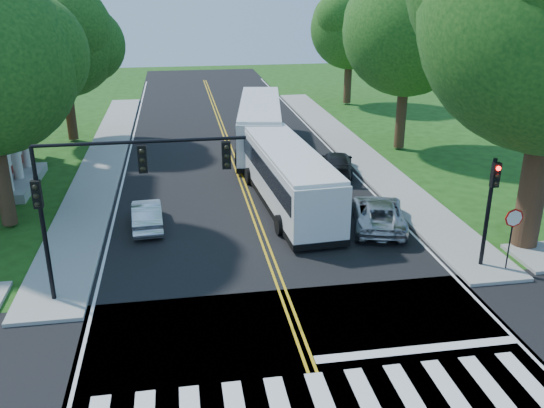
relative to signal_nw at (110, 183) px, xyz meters
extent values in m
plane|color=#1B4010|center=(5.86, -6.43, -4.38)|extent=(140.00, 140.00, 0.00)
cube|color=black|center=(5.86, 11.57, -4.37)|extent=(14.00, 96.00, 0.01)
cube|color=black|center=(5.86, -6.43, -4.37)|extent=(60.00, 12.00, 0.01)
cube|color=gold|center=(5.86, 15.57, -4.36)|extent=(0.36, 70.00, 0.01)
cube|color=silver|center=(-0.94, 15.57, -4.36)|extent=(0.12, 70.00, 0.01)
cube|color=silver|center=(12.66, 15.57, -4.36)|extent=(0.12, 70.00, 0.01)
cube|color=silver|center=(5.86, -6.93, -4.36)|extent=(12.60, 3.00, 0.01)
cube|color=silver|center=(9.36, -4.83, -4.36)|extent=(6.60, 0.40, 0.01)
cube|color=gray|center=(-2.44, 18.57, -4.30)|extent=(2.60, 40.00, 0.15)
cube|color=gray|center=(14.16, 18.57, -4.30)|extent=(2.60, 40.00, 0.15)
cylinder|color=#352215|center=(16.86, 1.57, -1.23)|extent=(1.10, 1.10, 6.00)
cylinder|color=#352215|center=(-5.64, 7.57, -1.83)|extent=(0.70, 0.70, 4.80)
cylinder|color=#352215|center=(-5.14, 23.57, -2.03)|extent=(0.70, 0.70, 4.40)
sphere|color=#396F20|center=(-5.14, 23.57, 2.64)|extent=(7.60, 7.60, 7.60)
cylinder|color=#352215|center=(17.36, 17.57, -1.73)|extent=(0.70, 0.70, 5.00)
sphere|color=#396F20|center=(17.36, 17.57, 3.50)|extent=(8.40, 8.40, 8.40)
cylinder|color=#352215|center=(18.36, 33.57, -2.03)|extent=(0.70, 0.70, 4.40)
sphere|color=#396F20|center=(18.36, 33.57, 2.51)|extent=(7.20, 7.20, 7.20)
cube|color=silver|center=(-6.54, 13.57, 0.02)|extent=(1.40, 6.00, 0.45)
cube|color=gray|center=(-6.54, 13.57, -4.13)|extent=(1.80, 6.00, 0.50)
cylinder|color=silver|center=(-6.54, 11.37, -2.28)|extent=(0.50, 0.50, 4.20)
cylinder|color=silver|center=(-6.54, 13.57, -2.28)|extent=(0.50, 0.50, 4.20)
cylinder|color=silver|center=(-6.54, 15.77, -2.28)|extent=(0.50, 0.50, 4.20)
cylinder|color=black|center=(-2.34, 0.07, -1.93)|extent=(0.16, 0.16, 4.60)
cube|color=black|center=(-2.34, -0.08, -0.23)|extent=(0.30, 0.22, 0.95)
sphere|color=black|center=(-2.34, -0.22, 0.07)|extent=(0.18, 0.18, 0.18)
cylinder|color=black|center=(1.16, 0.07, 1.37)|extent=(7.00, 0.12, 0.12)
cube|color=black|center=(1.16, -0.08, 0.82)|extent=(0.30, 0.22, 0.95)
cube|color=black|center=(3.96, -0.08, 0.82)|extent=(0.30, 0.22, 0.95)
cylinder|color=black|center=(14.06, 0.07, -2.03)|extent=(0.16, 0.16, 4.40)
cube|color=black|center=(14.06, -0.08, -0.43)|extent=(0.30, 0.22, 0.95)
sphere|color=#FF0A05|center=(14.06, -0.22, -0.13)|extent=(0.18, 0.18, 0.18)
cylinder|color=black|center=(14.86, -0.43, -3.13)|extent=(0.06, 0.06, 2.20)
cylinder|color=#A50A07|center=(14.86, -0.46, -2.08)|extent=(0.76, 0.04, 0.76)
cube|color=silver|center=(7.71, 8.16, -2.86)|extent=(3.24, 11.65, 2.68)
cube|color=black|center=(7.71, 8.16, -2.37)|extent=(3.26, 10.85, 0.93)
cube|color=black|center=(7.33, 13.96, -2.51)|extent=(2.39, 0.26, 1.56)
cube|color=orange|center=(7.33, 13.96, -1.64)|extent=(1.66, 0.21, 0.31)
cube|color=black|center=(7.71, 8.16, -4.05)|extent=(3.30, 11.75, 0.29)
cube|color=silver|center=(7.71, 8.16, -1.46)|extent=(3.17, 11.30, 0.21)
cylinder|color=black|center=(8.72, 12.04, -3.90)|extent=(0.37, 0.95, 0.94)
cylinder|color=black|center=(6.19, 11.88, -3.90)|extent=(0.37, 0.95, 0.94)
cylinder|color=black|center=(9.21, 4.74, -3.90)|extent=(0.37, 0.95, 0.94)
cylinder|color=black|center=(6.67, 4.58, -3.90)|extent=(0.37, 0.95, 0.94)
cube|color=silver|center=(7.93, 19.21, -2.74)|extent=(4.56, 12.69, 2.89)
cube|color=black|center=(7.93, 19.21, -2.21)|extent=(4.50, 11.84, 1.00)
cube|color=black|center=(8.89, 25.39, -2.37)|extent=(2.56, 0.49, 1.68)
cube|color=orange|center=(8.89, 25.39, -1.42)|extent=(1.78, 0.37, 0.34)
cube|color=black|center=(7.93, 19.21, -4.02)|extent=(4.62, 12.79, 0.32)
cube|color=silver|center=(7.93, 19.21, -1.23)|extent=(4.45, 12.31, 0.23)
cylinder|color=black|center=(9.91, 23.05, -3.86)|extent=(0.49, 1.05, 1.01)
cylinder|color=black|center=(7.21, 23.48, -3.86)|extent=(0.49, 1.05, 1.01)
cylinder|color=black|center=(8.70, 15.25, -3.86)|extent=(0.49, 1.05, 1.01)
cylinder|color=black|center=(6.00, 15.67, -3.86)|extent=(0.49, 1.05, 1.01)
imported|color=silver|center=(0.72, 6.39, -3.74)|extent=(1.58, 3.90, 1.26)
imported|color=#ABAEB3|center=(11.35, 4.68, -3.68)|extent=(3.49, 5.39, 1.38)
imported|color=black|center=(11.58, 12.80, -3.70)|extent=(3.00, 4.92, 1.33)
camera|label=1|loc=(2.38, -18.97, 6.25)|focal=38.00mm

